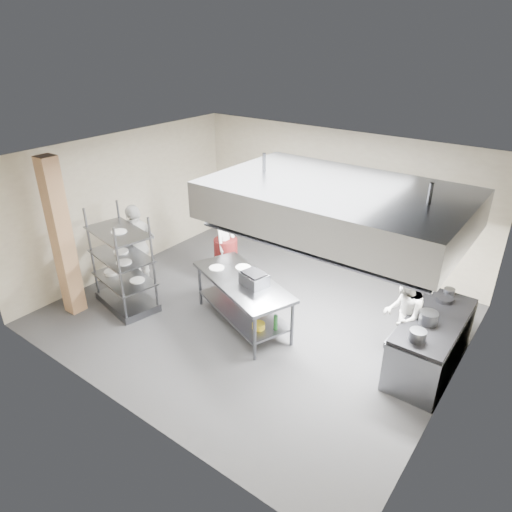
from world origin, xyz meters
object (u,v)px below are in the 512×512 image
Objects in this scene: stockpot at (428,318)px; chef_line at (402,315)px; pass_rack at (122,261)px; island at (243,302)px; chef_plating at (138,247)px; griddle at (254,279)px; chef_head at (225,245)px; cooking_range at (430,344)px.

chef_line is at bearing 164.50° from stockpot.
pass_rack is 5.46m from stockpot.
island is at bearing -168.15° from stockpot.
pass_rack reaches higher than island.
island is 2.42m from pass_rack.
griddle is (2.84, 0.16, 0.12)m from chef_plating.
chef_head is 1.81m from griddle.
island is 1.25× the size of chef_head.
chef_head is at bearing 177.99° from cooking_range.
island is 7.87× the size of stockpot.
griddle is at bearing -139.12° from chef_head.
island is 0.62m from griddle.
island is 1.20× the size of chef_plating.
cooking_range is at bearing 31.00° from griddle.
chef_plating is (-5.20, -0.92, 0.09)m from chef_line.
chef_plating reaches higher than chef_head.
chef_plating is at bearing 115.17° from chef_head.
stockpot is at bearing 27.56° from pass_rack.
cooking_range is at bearing 86.47° from chef_line.
stockpot is at bearing 33.16° from island.
chef_head is 4.29m from stockpot.
pass_rack is 4.35× the size of griddle.
griddle is (1.51, -1.00, 0.15)m from chef_head.
cooking_range is 4.37m from chef_head.
island is at bearing -165.02° from cooking_range.
chef_line is at bearing 30.08° from pass_rack.
chef_head reaches higher than griddle.
chef_plating reaches higher than cooking_range.
chef_plating is (-2.57, -0.17, 0.45)m from island.
chef_line is 0.47m from stockpot.
pass_rack is at bearing -137.48° from island.
pass_rack is (-2.21, -0.86, 0.51)m from island.
griddle is at bearing 80.37° from chef_plating.
island is 1.33× the size of chef_line.
chef_head is (-1.24, 0.98, 0.41)m from island.
island is 1.12× the size of pass_rack.
island is at bearing -86.76° from chef_line.
stockpot is (-0.07, -0.19, 0.58)m from cooking_range.
chef_line is at bearing -170.77° from cooking_range.
chef_line reaches higher than cooking_range.
griddle reaches higher than cooking_range.
island reaches higher than cooking_range.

